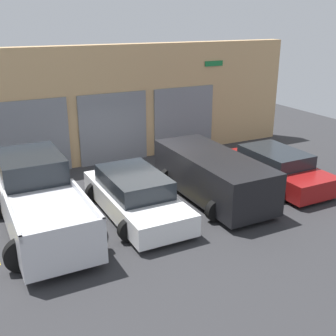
{
  "coord_description": "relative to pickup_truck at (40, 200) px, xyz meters",
  "views": [
    {
      "loc": [
        -5.78,
        -12.67,
        5.66
      ],
      "look_at": [
        0.0,
        -1.44,
        1.1
      ],
      "focal_mm": 45.0,
      "sensor_mm": 36.0,
      "label": 1
    }
  ],
  "objects": [
    {
      "name": "van_right",
      "position": [
        5.43,
        -0.29,
        -0.08
      ],
      "size": [
        2.28,
        4.85,
        1.48
      ],
      "color": "black",
      "rests_on": "ground"
    },
    {
      "name": "parking_stripe_far_right",
      "position": [
        9.5,
        -0.29,
        -0.89
      ],
      "size": [
        0.12,
        2.2,
        0.01
      ],
      "primitive_type": "cube",
      "color": "gold",
      "rests_on": "ground"
    },
    {
      "name": "ground_plane",
      "position": [
        4.07,
        1.65,
        -0.89
      ],
      "size": [
        28.0,
        28.0,
        0.0
      ],
      "primitive_type": "plane",
      "color": "#2D2D30"
    },
    {
      "name": "parking_stripe_left",
      "position": [
        1.36,
        -0.29,
        -0.89
      ],
      "size": [
        0.12,
        2.2,
        0.01
      ],
      "primitive_type": "cube",
      "color": "gold",
      "rests_on": "ground"
    },
    {
      "name": "pickup_truck",
      "position": [
        0.0,
        0.0,
        0.0
      ],
      "size": [
        2.51,
        5.09,
        1.91
      ],
      "color": "silver",
      "rests_on": "ground"
    },
    {
      "name": "sedan_white",
      "position": [
        2.71,
        -0.26,
        -0.29
      ],
      "size": [
        2.21,
        4.62,
        1.29
      ],
      "color": "white",
      "rests_on": "ground"
    },
    {
      "name": "sedan_side",
      "position": [
        8.14,
        -0.27,
        -0.31
      ],
      "size": [
        2.19,
        4.32,
        1.23
      ],
      "color": "maroon",
      "rests_on": "ground"
    },
    {
      "name": "parking_stripe_centre",
      "position": [
        4.07,
        -0.29,
        -0.89
      ],
      "size": [
        0.12,
        2.2,
        0.01
      ],
      "primitive_type": "cube",
      "color": "gold",
      "rests_on": "ground"
    },
    {
      "name": "parking_stripe_right",
      "position": [
        6.79,
        -0.29,
        -0.89
      ],
      "size": [
        0.12,
        2.2,
        0.01
      ],
      "primitive_type": "cube",
      "color": "gold",
      "rests_on": "ground"
    },
    {
      "name": "shophouse_building",
      "position": [
        4.06,
        4.93,
        1.4
      ],
      "size": [
        16.36,
        0.68,
        4.65
      ],
      "color": "tan",
      "rests_on": "ground"
    }
  ]
}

